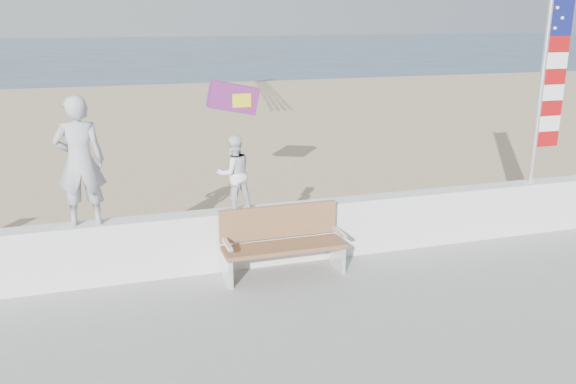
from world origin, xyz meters
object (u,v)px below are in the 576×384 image
at_px(adult, 80,161).
at_px(flag, 550,71).
at_px(child, 234,173).
at_px(bench, 282,241).

bearing_deg(adult, flag, -178.29).
bearing_deg(flag, child, 180.00).
relative_size(adult, flag, 0.52).
relative_size(adult, bench, 1.00).
bearing_deg(flag, bench, -174.60).
distance_m(adult, flag, 7.60).
distance_m(child, bench, 1.22).
height_order(adult, child, adult).
bearing_deg(adult, child, -178.29).
height_order(child, bench, child).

